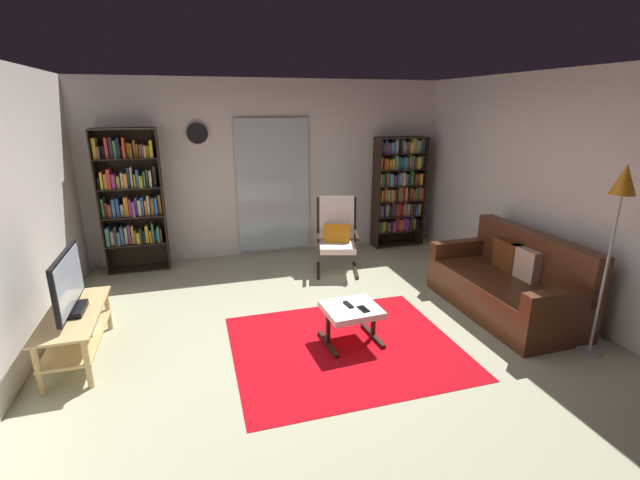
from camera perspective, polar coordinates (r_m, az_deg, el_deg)
The scene contains 16 objects.
ground_plane at distance 4.43m, azimuth 1.24°, elevation -12.95°, with size 7.02×7.02×0.00m, color #B1B190.
wall_back at distance 6.72m, azimuth -6.32°, elevation 9.18°, with size 5.60×0.06×2.60m, color silver.
wall_right at distance 5.40m, azimuth 29.90°, elevation 5.05°, with size 0.06×6.00×2.60m, color silver.
glass_door_panel at distance 6.69m, azimuth -6.09°, elevation 6.99°, with size 1.10×0.01×2.00m, color silver.
area_rug at distance 4.33m, azimuth 3.27°, elevation -13.67°, with size 2.12×1.81×0.01m, color red.
tv_stand at distance 4.59m, azimuth -29.22°, elevation -9.92°, with size 0.45×1.12×0.46m.
television at distance 4.42m, azimuth -30.01°, elevation -5.16°, with size 0.20×0.85×0.55m.
bookshelf_near_tv at distance 6.46m, azimuth -23.53°, elevation 5.21°, with size 0.81×0.30×1.95m.
bookshelf_near_sofa at distance 7.18m, azimuth 10.26°, elevation 6.56°, with size 0.83×0.30×1.76m.
leather_sofa at distance 5.31m, azimuth 23.42°, elevation -5.36°, with size 0.86×1.74×0.90m.
lounge_armchair at distance 6.05m, azimuth 2.22°, elevation 0.96°, with size 0.71×0.78×1.02m.
ottoman at distance 4.27m, azimuth 4.12°, elevation -9.49°, with size 0.55×0.51×0.38m.
tv_remote at distance 4.26m, azimuth 3.73°, elevation -8.41°, with size 0.04×0.14×0.02m, color black.
cell_phone at distance 4.20m, azimuth 5.70°, elevation -8.96°, with size 0.07×0.14×0.01m, color black.
floor_lamp_by_sofa at distance 4.48m, azimuth 34.58°, elevation 4.15°, with size 0.22×0.22×1.76m.
wall_clock at distance 6.48m, azimuth -15.74°, elevation 13.27°, with size 0.29×0.03×0.29m.
Camera 1 is at (-1.18, -3.65, 2.23)m, focal length 24.50 mm.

